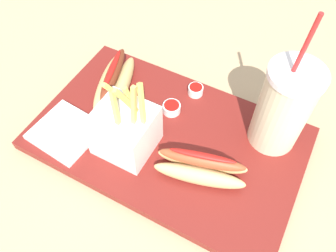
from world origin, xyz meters
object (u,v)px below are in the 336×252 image
object	(u,v)px
hot_dog_1	(114,81)
ketchup_cup_1	(197,90)
hot_dog_2	(201,166)
napkin_stack	(66,132)
ketchup_cup_2	(172,108)
fries_basket	(125,130)
soda_cup	(283,108)

from	to	relation	value
hot_dog_1	ketchup_cup_1	xyz separation A→B (m)	(-0.15, -0.07, -0.01)
hot_dog_1	ketchup_cup_1	distance (m)	0.17
hot_dog_2	ketchup_cup_1	distance (m)	0.18
napkin_stack	ketchup_cup_1	bearing A→B (deg)	-130.23
hot_dog_1	napkin_stack	world-z (taller)	hot_dog_1
ketchup_cup_2	napkin_stack	bearing A→B (deg)	43.33
hot_dog_1	hot_dog_2	distance (m)	0.25
fries_basket	ketchup_cup_1	xyz separation A→B (m)	(-0.06, -0.17, -0.03)
fries_basket	napkin_stack	size ratio (longest dim) A/B	1.46
soda_cup	napkin_stack	size ratio (longest dim) A/B	2.38
napkin_stack	hot_dog_1	bearing A→B (deg)	-98.23
fries_basket	ketchup_cup_1	world-z (taller)	fries_basket
ketchup_cup_1	napkin_stack	distance (m)	0.27
ketchup_cup_1	fries_basket	bearing A→B (deg)	71.13
fries_basket	hot_dog_2	world-z (taller)	fries_basket
soda_cup	ketchup_cup_1	xyz separation A→B (m)	(0.17, -0.03, -0.07)
ketchup_cup_1	hot_dog_2	bearing A→B (deg)	117.42
soda_cup	ketchup_cup_1	size ratio (longest dim) A/B	8.79
hot_dog_1	ketchup_cup_2	size ratio (longest dim) A/B	4.80
hot_dog_1	napkin_stack	distance (m)	0.14
hot_dog_2	ketchup_cup_1	world-z (taller)	hot_dog_2
ketchup_cup_2	hot_dog_1	bearing A→B (deg)	1.34
ketchup_cup_1	ketchup_cup_2	bearing A→B (deg)	69.61
hot_dog_2	napkin_stack	world-z (taller)	hot_dog_2
ketchup_cup_1	ketchup_cup_2	size ratio (longest dim) A/B	0.87
hot_dog_1	hot_dog_2	bearing A→B (deg)	158.11
fries_basket	hot_dog_2	size ratio (longest dim) A/B	1.00
hot_dog_2	ketchup_cup_1	bearing A→B (deg)	-62.58
hot_dog_2	soda_cup	bearing A→B (deg)	-122.46
ketchup_cup_2	soda_cup	bearing A→B (deg)	-170.07
fries_basket	hot_dog_2	xyz separation A→B (m)	(-0.14, -0.01, -0.02)
fries_basket	ketchup_cup_2	size ratio (longest dim) A/B	4.71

